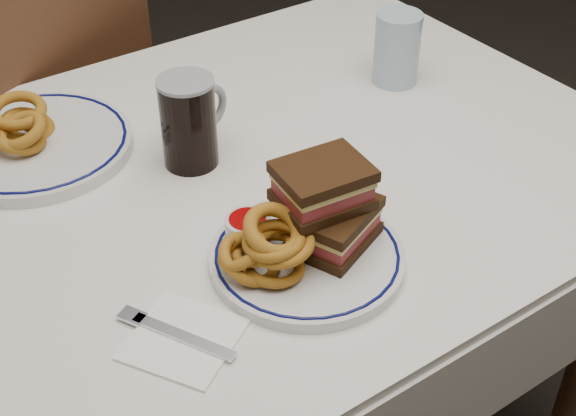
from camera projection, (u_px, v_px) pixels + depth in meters
dining_table at (221, 235)px, 1.22m from camera, size 1.27×0.87×0.75m
chair_far at (49, 150)px, 1.68m from camera, size 0.55×0.55×0.91m
main_plate at (307, 257)px, 1.00m from camera, size 0.25×0.25×0.02m
reuben_sandwich at (328, 205)px, 0.98m from camera, size 0.13×0.12×0.11m
onion_rings_main at (266, 248)px, 0.95m from camera, size 0.12×0.11×0.10m
ketchup_ramekin at (248, 228)px, 1.01m from camera, size 0.06×0.06×0.03m
beer_mug at (190, 121)px, 1.15m from camera, size 0.12×0.08×0.14m
water_glass at (397, 48)px, 1.34m from camera, size 0.08×0.08×0.12m
far_plate at (35, 145)px, 1.20m from camera, size 0.29×0.29×0.02m
onion_rings_far at (21, 125)px, 1.18m from camera, size 0.11×0.12×0.08m
napkin_fork at (182, 338)px, 0.91m from camera, size 0.16×0.16×0.01m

